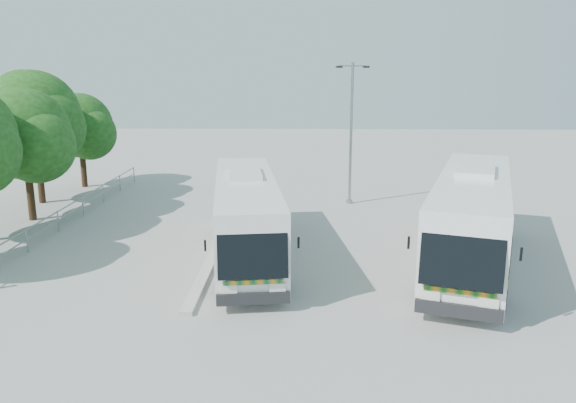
{
  "coord_description": "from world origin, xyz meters",
  "views": [
    {
      "loc": [
        1.17,
        -21.65,
        7.27
      ],
      "look_at": [
        0.6,
        2.75,
        1.56
      ],
      "focal_mm": 35.0,
      "sensor_mm": 36.0,
      "label": 1
    }
  ],
  "objects_px": {
    "tree_far_c": "(26,134)",
    "coach_adjacent": "(471,217)",
    "lamppost": "(351,127)",
    "tree_far_d": "(36,117)",
    "tree_far_e": "(81,126)",
    "coach_main": "(246,215)"
  },
  "relations": [
    {
      "from": "coach_main",
      "to": "coach_adjacent",
      "type": "bearing_deg",
      "value": -11.79
    },
    {
      "from": "tree_far_c",
      "to": "coach_adjacent",
      "type": "bearing_deg",
      "value": -16.88
    },
    {
      "from": "coach_adjacent",
      "to": "tree_far_d",
      "type": "bearing_deg",
      "value": 174.12
    },
    {
      "from": "coach_main",
      "to": "lamppost",
      "type": "height_order",
      "value": "lamppost"
    },
    {
      "from": "tree_far_c",
      "to": "tree_far_e",
      "type": "height_order",
      "value": "tree_far_c"
    },
    {
      "from": "lamppost",
      "to": "coach_adjacent",
      "type": "bearing_deg",
      "value": -86.8
    },
    {
      "from": "tree_far_d",
      "to": "lamppost",
      "type": "height_order",
      "value": "lamppost"
    },
    {
      "from": "tree_far_d",
      "to": "coach_main",
      "type": "relative_size",
      "value": 0.64
    },
    {
      "from": "tree_far_c",
      "to": "tree_far_d",
      "type": "height_order",
      "value": "tree_far_d"
    },
    {
      "from": "tree_far_e",
      "to": "lamppost",
      "type": "distance_m",
      "value": 17.06
    },
    {
      "from": "tree_far_e",
      "to": "tree_far_d",
      "type": "bearing_deg",
      "value": -98.63
    },
    {
      "from": "tree_far_c",
      "to": "tree_far_e",
      "type": "xyz_separation_m",
      "value": [
        -0.51,
        8.2,
        -0.37
      ]
    },
    {
      "from": "coach_main",
      "to": "lamppost",
      "type": "distance_m",
      "value": 10.81
    },
    {
      "from": "tree_far_d",
      "to": "coach_adjacent",
      "type": "bearing_deg",
      "value": -24.83
    },
    {
      "from": "coach_main",
      "to": "tree_far_c",
      "type": "bearing_deg",
      "value": 146.77
    },
    {
      "from": "coach_main",
      "to": "tree_far_d",
      "type": "bearing_deg",
      "value": 136.15
    },
    {
      "from": "tree_far_d",
      "to": "tree_far_e",
      "type": "height_order",
      "value": "tree_far_d"
    },
    {
      "from": "tree_far_e",
      "to": "coach_main",
      "type": "xyz_separation_m",
      "value": [
        11.64,
        -13.56,
        -2.17
      ]
    },
    {
      "from": "tree_far_c",
      "to": "coach_adjacent",
      "type": "xyz_separation_m",
      "value": [
        19.78,
        -6.0,
        -2.39
      ]
    },
    {
      "from": "tree_far_c",
      "to": "lamppost",
      "type": "xyz_separation_m",
      "value": [
        16.01,
        3.95,
        -0.01
      ]
    },
    {
      "from": "tree_far_d",
      "to": "coach_adjacent",
      "type": "height_order",
      "value": "tree_far_d"
    },
    {
      "from": "tree_far_d",
      "to": "coach_adjacent",
      "type": "distance_m",
      "value": 23.29
    }
  ]
}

